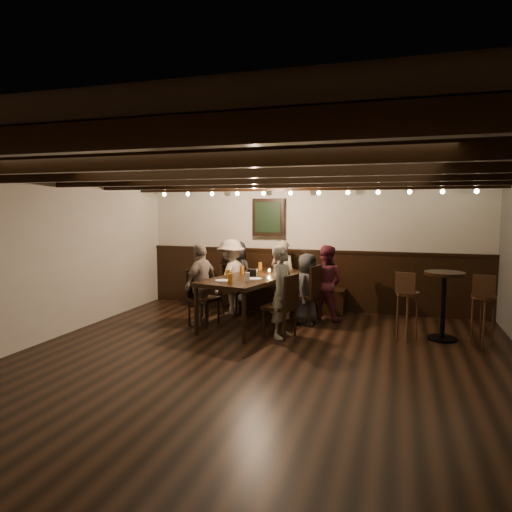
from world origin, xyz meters
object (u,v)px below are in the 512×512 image
(person_bench_left, at_px, (237,275))
(bar_stool_left, at_px, (407,315))
(chair_left_near, at_px, (233,299))
(chair_right_near, at_px, (305,306))
(person_left_far, at_px, (201,284))
(chair_left_far, at_px, (203,308))
(chair_right_far, at_px, (281,318))
(person_left_near, at_px, (231,277))
(person_right_near, at_px, (307,289))
(person_bench_centre, at_px, (283,276))
(person_right_far, at_px, (283,292))
(bar_stool_right, at_px, (482,319))
(dining_table, at_px, (254,280))
(high_top_table, at_px, (444,295))
(person_bench_right, at_px, (325,283))

(person_bench_left, relative_size, bar_stool_left, 1.28)
(chair_left_near, relative_size, person_bench_left, 0.70)
(chair_right_near, distance_m, person_left_far, 1.76)
(chair_left_far, height_order, chair_right_far, chair_right_far)
(person_left_near, height_order, person_right_near, person_left_near)
(chair_right_near, xyz_separation_m, person_bench_centre, (-0.57, 0.74, 0.37))
(person_right_near, relative_size, bar_stool_left, 1.16)
(person_left_near, height_order, person_right_far, person_right_far)
(chair_left_near, xyz_separation_m, person_bench_centre, (0.83, 0.43, 0.39))
(person_bench_centre, height_order, person_right_near, person_bench_centre)
(bar_stool_right, bearing_deg, chair_right_near, -179.36)
(chair_right_near, height_order, chair_right_far, chair_right_near)
(dining_table, xyz_separation_m, bar_stool_left, (2.41, -0.24, -0.37))
(person_right_far, height_order, bar_stool_right, person_right_far)
(person_right_near, bearing_deg, person_bench_left, 74.74)
(chair_right_far, height_order, high_top_table, high_top_table)
(dining_table, distance_m, bar_stool_right, 3.43)
(chair_left_near, bearing_deg, person_right_near, 90.00)
(chair_left_near, xyz_separation_m, chair_right_near, (1.41, -0.31, 0.03))
(person_left_far, distance_m, high_top_table, 3.75)
(person_bench_right, xyz_separation_m, bar_stool_right, (2.33, -0.88, -0.27))
(person_left_far, bearing_deg, person_right_far, 90.00)
(person_bench_right, relative_size, person_right_near, 1.09)
(person_left_far, bearing_deg, chair_right_far, 90.00)
(person_bench_centre, height_order, person_left_near, person_left_near)
(dining_table, xyz_separation_m, chair_left_far, (-0.80, -0.28, -0.46))
(high_top_table, bearing_deg, chair_right_far, -166.39)
(dining_table, distance_m, chair_right_near, 0.96)
(chair_right_far, bearing_deg, person_bench_left, 50.20)
(person_bench_centre, height_order, person_left_far, person_left_far)
(chair_left_near, distance_m, chair_left_far, 0.90)
(chair_right_near, bearing_deg, person_bench_left, 74.48)
(person_bench_left, distance_m, person_left_far, 1.36)
(person_left_far, xyz_separation_m, person_right_far, (1.46, -0.33, 0.01))
(chair_right_far, relative_size, person_bench_centre, 0.71)
(dining_table, xyz_separation_m, bar_stool_right, (3.41, -0.19, -0.37))
(person_right_near, bearing_deg, person_bench_centre, 51.34)
(person_right_near, distance_m, bar_stool_left, 1.67)
(person_bench_left, bearing_deg, person_right_far, 140.71)
(person_left_near, xyz_separation_m, person_right_far, (1.27, -1.21, 0.00))
(person_left_far, distance_m, person_right_near, 1.75)
(person_left_far, distance_m, bar_stool_left, 3.25)
(chair_left_far, relative_size, person_left_far, 0.69)
(chair_right_near, bearing_deg, dining_table, 121.98)
(chair_left_far, distance_m, chair_right_far, 1.44)
(person_bench_left, height_order, person_left_far, person_left_far)
(chair_right_far, bearing_deg, person_bench_right, -7.59)
(person_left_near, distance_m, person_right_far, 1.75)
(chair_right_near, distance_m, high_top_table, 2.16)
(chair_left_far, relative_size, person_right_far, 0.67)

